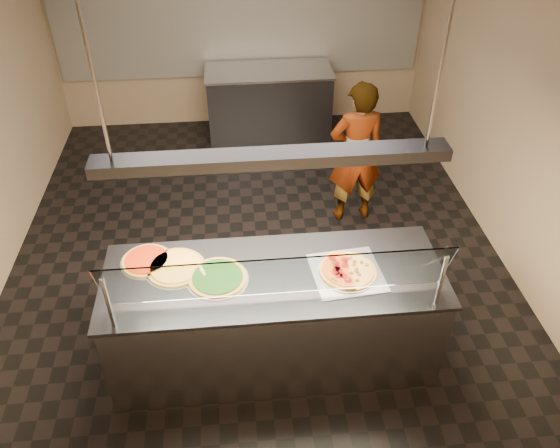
{
  "coord_description": "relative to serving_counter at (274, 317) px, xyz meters",
  "views": [
    {
      "loc": [
        -0.18,
        -4.36,
        3.76
      ],
      "look_at": [
        0.16,
        -0.88,
        1.02
      ],
      "focal_mm": 35.0,
      "sensor_mm": 36.0,
      "label": 1
    }
  ],
  "objects": [
    {
      "name": "half_pizza_sausage",
      "position": [
        0.66,
        -0.03,
        0.49
      ],
      "size": [
        0.25,
        0.44,
        0.04
      ],
      "color": "olive",
      "rests_on": "perforated_tray"
    },
    {
      "name": "serving_counter",
      "position": [
        0.0,
        0.0,
        0.0
      ],
      "size": [
        2.59,
        0.94,
        0.93
      ],
      "color": "#B7B7BC",
      "rests_on": "ground"
    },
    {
      "name": "ground",
      "position": [
        -0.06,
        1.37,
        -0.48
      ],
      "size": [
        5.0,
        6.0,
        0.02
      ],
      "primitive_type": "cube",
      "color": "black",
      "rests_on": "ground"
    },
    {
      "name": "half_pizza_pepperoni",
      "position": [
        0.45,
        -0.03,
        0.5
      ],
      "size": [
        0.26,
        0.44,
        0.05
      ],
      "color": "olive",
      "rests_on": "perforated_tray"
    },
    {
      "name": "worker",
      "position": [
        1.04,
        1.89,
        0.34
      ],
      "size": [
        0.62,
        0.43,
        1.61
      ],
      "primitive_type": "imported",
      "rotation": [
        0.0,
        0.0,
        3.23
      ],
      "color": "#3D3A45",
      "rests_on": "ground"
    },
    {
      "name": "heat_lamp_housing",
      "position": [
        0.0,
        0.0,
        1.48
      ],
      "size": [
        2.3,
        0.18,
        0.08
      ],
      "primitive_type": "cube",
      "color": "#36363B",
      "rests_on": "ceiling"
    },
    {
      "name": "sneeze_guard",
      "position": [
        0.0,
        -0.34,
        0.76
      ],
      "size": [
        2.35,
        0.18,
        0.54
      ],
      "color": "#B7B7BC",
      "rests_on": "serving_counter"
    },
    {
      "name": "lamp_rod_right",
      "position": [
        1.0,
        0.0,
        2.03
      ],
      "size": [
        0.02,
        0.02,
        1.01
      ],
      "primitive_type": "cylinder",
      "color": "#B7B7BC",
      "rests_on": "ceiling"
    },
    {
      "name": "pizza_cheese",
      "position": [
        -0.74,
        0.14,
        0.48
      ],
      "size": [
        0.46,
        0.46,
        0.03
      ],
      "color": "silver",
      "rests_on": "serving_counter"
    },
    {
      "name": "pizza_spinach",
      "position": [
        -0.42,
        -0.0,
        0.48
      ],
      "size": [
        0.46,
        0.46,
        0.03
      ],
      "color": "silver",
      "rests_on": "serving_counter"
    },
    {
      "name": "pizza_tomato",
      "position": [
        -0.97,
        0.24,
        0.48
      ],
      "size": [
        0.41,
        0.41,
        0.03
      ],
      "color": "silver",
      "rests_on": "serving_counter"
    },
    {
      "name": "wall_back",
      "position": [
        -0.06,
        4.38,
        1.03
      ],
      "size": [
        5.0,
        0.02,
        3.0
      ],
      "primitive_type": "cube",
      "color": "#998063",
      "rests_on": "ground"
    },
    {
      "name": "wall_front",
      "position": [
        -0.06,
        -1.64,
        1.03
      ],
      "size": [
        5.0,
        0.02,
        3.0
      ],
      "primitive_type": "cube",
      "color": "#998063",
      "rests_on": "ground"
    },
    {
      "name": "perforated_tray",
      "position": [
        0.55,
        -0.03,
        0.47
      ],
      "size": [
        0.56,
        0.56,
        0.01
      ],
      "color": "silver",
      "rests_on": "serving_counter"
    },
    {
      "name": "lamp_rod_left",
      "position": [
        -1.0,
        0.0,
        2.03
      ],
      "size": [
        0.02,
        0.02,
        1.01
      ],
      "primitive_type": "cylinder",
      "color": "#B7B7BC",
      "rests_on": "ceiling"
    },
    {
      "name": "pizza_spatula",
      "position": [
        -0.49,
        0.05,
        0.49
      ],
      "size": [
        0.24,
        0.21,
        0.02
      ],
      "color": "#B7B7BC",
      "rests_on": "pizza_spinach"
    },
    {
      "name": "prep_table",
      "position": [
        0.27,
        3.92,
        0.0
      ],
      "size": [
        1.69,
        0.74,
        0.93
      ],
      "color": "#36363B",
      "rests_on": "ground"
    },
    {
      "name": "wall_right",
      "position": [
        2.45,
        1.37,
        1.03
      ],
      "size": [
        0.02,
        6.0,
        3.0
      ],
      "primitive_type": "cube",
      "color": "#998063",
      "rests_on": "ground"
    },
    {
      "name": "tile_band",
      "position": [
        -0.06,
        4.35,
        0.83
      ],
      "size": [
        4.9,
        0.02,
        1.2
      ],
      "primitive_type": "cube",
      "color": "silver",
      "rests_on": "wall_back"
    }
  ]
}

